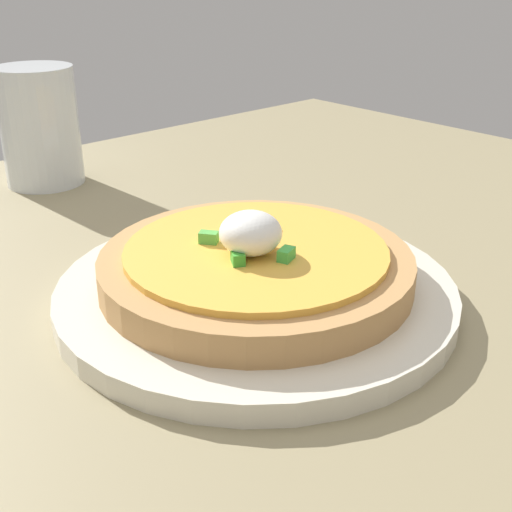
% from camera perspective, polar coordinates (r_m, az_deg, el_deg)
% --- Properties ---
extents(dining_table, '(1.19, 0.73, 0.02)m').
position_cam_1_polar(dining_table, '(0.52, -10.78, -3.13)').
color(dining_table, gray).
rests_on(dining_table, ground).
extents(plate, '(0.28, 0.28, 0.02)m').
position_cam_1_polar(plate, '(0.47, -0.00, -3.08)').
color(plate, silver).
rests_on(plate, dining_table).
extents(pizza, '(0.22, 0.22, 0.06)m').
position_cam_1_polar(pizza, '(0.46, -0.02, -0.71)').
color(pizza, tan).
rests_on(pizza, plate).
extents(cup_far, '(0.08, 0.08, 0.12)m').
position_cam_1_polar(cup_far, '(0.74, -17.91, 10.19)').
color(cup_far, silver).
rests_on(cup_far, dining_table).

